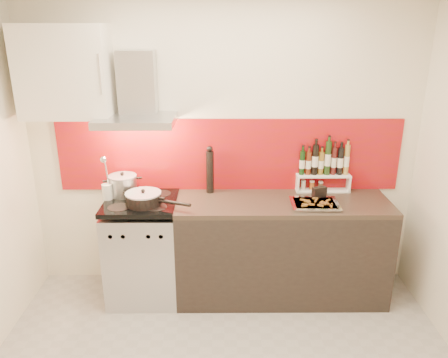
{
  "coord_description": "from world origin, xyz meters",
  "views": [
    {
      "loc": [
        -0.02,
        -2.29,
        2.3
      ],
      "look_at": [
        0.0,
        0.95,
        1.15
      ],
      "focal_mm": 35.0,
      "sensor_mm": 36.0,
      "label": 1
    }
  ],
  "objects_px": {
    "range_stove": "(144,250)",
    "pepper_mill": "(210,170)",
    "counter": "(281,248)",
    "saute_pan": "(144,199)",
    "stock_pot": "(123,185)",
    "baking_tray": "(315,204)"
  },
  "relations": [
    {
      "from": "counter",
      "to": "saute_pan",
      "type": "distance_m",
      "value": 1.26
    },
    {
      "from": "stock_pot",
      "to": "counter",
      "type": "bearing_deg",
      "value": -5.13
    },
    {
      "from": "range_stove",
      "to": "pepper_mill",
      "type": "xyz_separation_m",
      "value": [
        0.58,
        0.21,
        0.66
      ]
    },
    {
      "from": "pepper_mill",
      "to": "stock_pot",
      "type": "bearing_deg",
      "value": -173.37
    },
    {
      "from": "saute_pan",
      "to": "pepper_mill",
      "type": "distance_m",
      "value": 0.63
    },
    {
      "from": "saute_pan",
      "to": "counter",
      "type": "bearing_deg",
      "value": 4.59
    },
    {
      "from": "range_stove",
      "to": "baking_tray",
      "type": "distance_m",
      "value": 1.52
    },
    {
      "from": "baking_tray",
      "to": "counter",
      "type": "bearing_deg",
      "value": 158.14
    },
    {
      "from": "range_stove",
      "to": "saute_pan",
      "type": "bearing_deg",
      "value": -60.45
    },
    {
      "from": "counter",
      "to": "stock_pot",
      "type": "xyz_separation_m",
      "value": [
        -1.37,
        0.12,
        0.55
      ]
    },
    {
      "from": "counter",
      "to": "pepper_mill",
      "type": "distance_m",
      "value": 0.93
    },
    {
      "from": "range_stove",
      "to": "pepper_mill",
      "type": "relative_size",
      "value": 2.15
    },
    {
      "from": "range_stove",
      "to": "pepper_mill",
      "type": "bearing_deg",
      "value": 20.29
    },
    {
      "from": "saute_pan",
      "to": "baking_tray",
      "type": "height_order",
      "value": "saute_pan"
    },
    {
      "from": "pepper_mill",
      "to": "baking_tray",
      "type": "xyz_separation_m",
      "value": [
        0.87,
        -0.31,
        -0.19
      ]
    },
    {
      "from": "range_stove",
      "to": "pepper_mill",
      "type": "height_order",
      "value": "pepper_mill"
    },
    {
      "from": "range_stove",
      "to": "stock_pot",
      "type": "bearing_deg",
      "value": 142.52
    },
    {
      "from": "range_stove",
      "to": "baking_tray",
      "type": "relative_size",
      "value": 2.3
    },
    {
      "from": "saute_pan",
      "to": "pepper_mill",
      "type": "relative_size",
      "value": 1.29
    },
    {
      "from": "range_stove",
      "to": "counter",
      "type": "distance_m",
      "value": 1.2
    },
    {
      "from": "range_stove",
      "to": "saute_pan",
      "type": "height_order",
      "value": "saute_pan"
    },
    {
      "from": "saute_pan",
      "to": "range_stove",
      "type": "bearing_deg",
      "value": 119.55
    }
  ]
}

